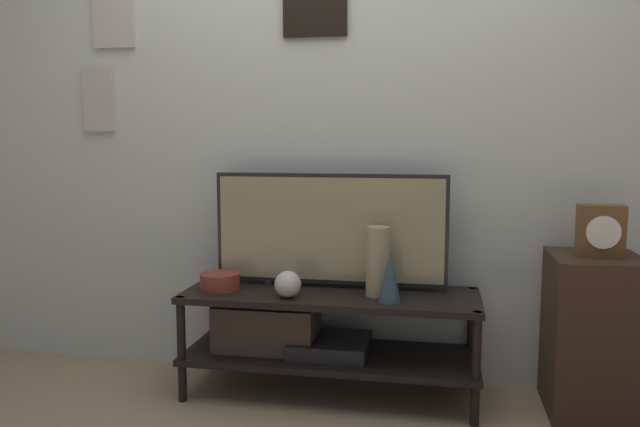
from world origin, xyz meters
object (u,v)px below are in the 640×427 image
(vase_round_glass, at_px, (288,284))
(vase_slim_bronze, at_px, (390,276))
(vase_tall_ceramic, at_px, (378,261))
(vase_wide_bowl, at_px, (220,281))
(mantel_clock, at_px, (600,231))
(television, at_px, (330,229))

(vase_round_glass, bearing_deg, vase_slim_bronze, 0.37)
(vase_round_glass, distance_m, vase_tall_ceramic, 0.42)
(vase_tall_ceramic, xyz_separation_m, vase_wide_bowl, (-0.75, -0.02, -0.12))
(vase_slim_bronze, height_order, vase_tall_ceramic, vase_tall_ceramic)
(vase_wide_bowl, height_order, mantel_clock, mantel_clock)
(vase_slim_bronze, xyz_separation_m, mantel_clock, (0.88, 0.15, 0.20))
(television, bearing_deg, vase_wide_bowl, -164.04)
(mantel_clock, bearing_deg, television, 176.02)
(television, distance_m, vase_slim_bronze, 0.42)
(vase_tall_ceramic, bearing_deg, vase_round_glass, -164.47)
(vase_slim_bronze, distance_m, mantel_clock, 0.92)
(vase_round_glass, height_order, mantel_clock, mantel_clock)
(vase_tall_ceramic, relative_size, vase_wide_bowl, 1.68)
(television, distance_m, mantel_clock, 1.19)
(television, height_order, mantel_clock, television)
(television, xyz_separation_m, vase_wide_bowl, (-0.50, -0.14, -0.24))
(television, xyz_separation_m, mantel_clock, (1.19, -0.08, 0.04))
(vase_wide_bowl, xyz_separation_m, mantel_clock, (1.69, 0.06, 0.28))
(vase_round_glass, bearing_deg, television, 56.90)
(vase_tall_ceramic, height_order, vase_wide_bowl, vase_tall_ceramic)
(vase_round_glass, bearing_deg, vase_wide_bowl, 166.05)
(vase_wide_bowl, bearing_deg, vase_round_glass, -13.95)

